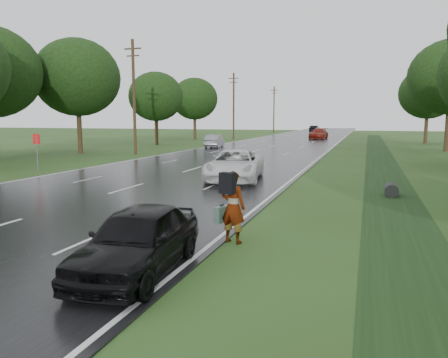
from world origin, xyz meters
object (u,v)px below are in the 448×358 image
dark_sedan (138,240)px  pedestrian (232,206)px  road_sign (37,145)px  silver_sedan (214,141)px  white_pickup (235,165)px

dark_sedan → pedestrian: bearing=63.0°
dark_sedan → road_sign: bearing=132.1°
dark_sedan → silver_sedan: 39.32m
road_sign → pedestrian: road_sign is taller
pedestrian → white_pickup: size_ratio=0.34×
pedestrian → dark_sedan: (-1.17, -2.85, -0.24)m
pedestrian → road_sign: bearing=-20.7°
silver_sedan → pedestrian: bearing=102.7°
pedestrian → white_pickup: 11.37m
white_pickup → road_sign: bearing=172.2°
silver_sedan → dark_sedan: bearing=99.7°
dark_sedan → white_pickup: bearing=93.8°
road_sign → white_pickup: bearing=0.5°
silver_sedan → road_sign: bearing=75.6°
dark_sedan → silver_sedan: bearing=102.5°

